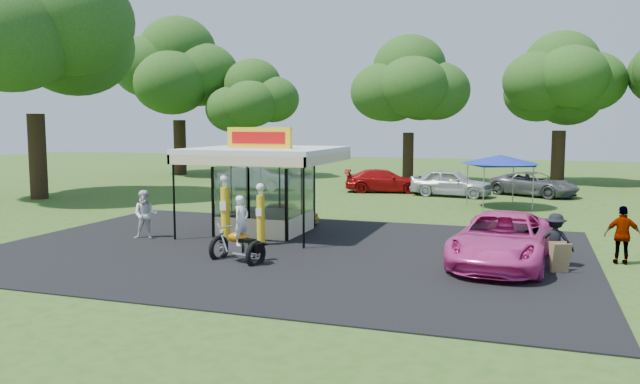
{
  "coord_description": "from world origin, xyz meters",
  "views": [
    {
      "loc": [
        7.89,
        -17.41,
        4.35
      ],
      "look_at": [
        0.62,
        4.0,
        1.83
      ],
      "focal_mm": 35.0,
      "sensor_mm": 36.0,
      "label": 1
    }
  ],
  "objects_px": {
    "bg_car_a": "(254,178)",
    "bg_car_d": "(534,184)",
    "kiosk_car": "(286,213)",
    "tent_west": "(256,153)",
    "a_frame_sign": "(560,258)",
    "pink_sedan": "(502,239)",
    "gas_pump_right": "(261,216)",
    "motorcycle": "(240,236)",
    "tent_east": "(500,160)",
    "spectator_west": "(145,215)",
    "gas_pump_left": "(225,210)",
    "bg_car_c": "(451,183)",
    "spectator_east_b": "(623,235)",
    "bg_car_b": "(384,181)",
    "spectator_east_a": "(555,241)",
    "gas_station_kiosk": "(265,188)"
  },
  "relations": [
    {
      "from": "bg_car_a",
      "to": "bg_car_d",
      "type": "height_order",
      "value": "bg_car_a"
    },
    {
      "from": "kiosk_car",
      "to": "tent_west",
      "type": "xyz_separation_m",
      "value": [
        -5.2,
        8.34,
        2.12
      ]
    },
    {
      "from": "a_frame_sign",
      "to": "pink_sedan",
      "type": "distance_m",
      "value": 1.77
    },
    {
      "from": "gas_pump_right",
      "to": "kiosk_car",
      "type": "height_order",
      "value": "gas_pump_right"
    },
    {
      "from": "motorcycle",
      "to": "pink_sedan",
      "type": "distance_m",
      "value": 8.07
    },
    {
      "from": "gas_pump_right",
      "to": "motorcycle",
      "type": "bearing_deg",
      "value": -79.56
    },
    {
      "from": "motorcycle",
      "to": "tent_east",
      "type": "bearing_deg",
      "value": 82.56
    },
    {
      "from": "spectator_west",
      "to": "gas_pump_left",
      "type": "bearing_deg",
      "value": -21.12
    },
    {
      "from": "bg_car_a",
      "to": "tent_west",
      "type": "xyz_separation_m",
      "value": [
        1.95,
        -3.87,
        1.85
      ]
    },
    {
      "from": "gas_pump_left",
      "to": "bg_car_c",
      "type": "bearing_deg",
      "value": 71.17
    },
    {
      "from": "spectator_west",
      "to": "spectator_east_b",
      "type": "distance_m",
      "value": 16.42
    },
    {
      "from": "gas_pump_right",
      "to": "bg_car_b",
      "type": "relative_size",
      "value": 0.45
    },
    {
      "from": "tent_east",
      "to": "spectator_west",
      "type": "bearing_deg",
      "value": -132.25
    },
    {
      "from": "pink_sedan",
      "to": "bg_car_d",
      "type": "height_order",
      "value": "pink_sedan"
    },
    {
      "from": "bg_car_d",
      "to": "tent_east",
      "type": "relative_size",
      "value": 1.31
    },
    {
      "from": "gas_pump_right",
      "to": "bg_car_a",
      "type": "bearing_deg",
      "value": 115.5
    },
    {
      "from": "spectator_east_a",
      "to": "bg_car_a",
      "type": "bearing_deg",
      "value": -39.96
    },
    {
      "from": "pink_sedan",
      "to": "bg_car_d",
      "type": "relative_size",
      "value": 1.13
    },
    {
      "from": "gas_station_kiosk",
      "to": "gas_pump_right",
      "type": "xyz_separation_m",
      "value": [
        0.91,
        -2.47,
        -0.71
      ]
    },
    {
      "from": "spectator_east_b",
      "to": "bg_car_a",
      "type": "height_order",
      "value": "spectator_east_b"
    },
    {
      "from": "gas_pump_left",
      "to": "motorcycle",
      "type": "relative_size",
      "value": 1.15
    },
    {
      "from": "tent_east",
      "to": "bg_car_b",
      "type": "bearing_deg",
      "value": 144.34
    },
    {
      "from": "gas_pump_right",
      "to": "spectator_east_a",
      "type": "bearing_deg",
      "value": -1.42
    },
    {
      "from": "motorcycle",
      "to": "spectator_east_b",
      "type": "relative_size",
      "value": 1.21
    },
    {
      "from": "spectator_east_a",
      "to": "tent_east",
      "type": "height_order",
      "value": "tent_east"
    },
    {
      "from": "spectator_west",
      "to": "bg_car_b",
      "type": "relative_size",
      "value": 0.37
    },
    {
      "from": "bg_car_d",
      "to": "spectator_east_b",
      "type": "bearing_deg",
      "value": -143.62
    },
    {
      "from": "motorcycle",
      "to": "tent_east",
      "type": "relative_size",
      "value": 0.56
    },
    {
      "from": "spectator_east_a",
      "to": "bg_car_d",
      "type": "height_order",
      "value": "spectator_east_a"
    },
    {
      "from": "gas_pump_left",
      "to": "bg_car_a",
      "type": "relative_size",
      "value": 0.56
    },
    {
      "from": "bg_car_d",
      "to": "tent_west",
      "type": "relative_size",
      "value": 1.25
    },
    {
      "from": "bg_car_a",
      "to": "tent_east",
      "type": "bearing_deg",
      "value": -115.07
    },
    {
      "from": "kiosk_car",
      "to": "gas_pump_right",
      "type": "bearing_deg",
      "value": -169.03
    },
    {
      "from": "spectator_east_b",
      "to": "bg_car_a",
      "type": "relative_size",
      "value": 0.4
    },
    {
      "from": "kiosk_car",
      "to": "tent_east",
      "type": "relative_size",
      "value": 0.72
    },
    {
      "from": "spectator_east_b",
      "to": "tent_east",
      "type": "bearing_deg",
      "value": -73.67
    },
    {
      "from": "bg_car_c",
      "to": "spectator_west",
      "type": "bearing_deg",
      "value": 160.97
    },
    {
      "from": "spectator_east_b",
      "to": "gas_pump_left",
      "type": "bearing_deg",
      "value": 1.1
    },
    {
      "from": "gas_station_kiosk",
      "to": "tent_west",
      "type": "bearing_deg",
      "value": 116.23
    },
    {
      "from": "pink_sedan",
      "to": "tent_east",
      "type": "xyz_separation_m",
      "value": [
        -0.78,
        13.54,
        1.67
      ]
    },
    {
      "from": "bg_car_c",
      "to": "tent_east",
      "type": "bearing_deg",
      "value": -136.93
    },
    {
      "from": "bg_car_b",
      "to": "tent_east",
      "type": "xyz_separation_m",
      "value": [
        7.2,
        -5.17,
        1.75
      ]
    },
    {
      "from": "bg_car_a",
      "to": "kiosk_car",
      "type": "bearing_deg",
      "value": -161.22
    },
    {
      "from": "kiosk_car",
      "to": "bg_car_c",
      "type": "distance_m",
      "value": 13.86
    },
    {
      "from": "bg_car_b",
      "to": "tent_east",
      "type": "bearing_deg",
      "value": -138.74
    },
    {
      "from": "bg_car_c",
      "to": "kiosk_car",
      "type": "bearing_deg",
      "value": 165.43
    },
    {
      "from": "motorcycle",
      "to": "bg_car_d",
      "type": "xyz_separation_m",
      "value": [
        8.71,
        21.89,
        -0.14
      ]
    },
    {
      "from": "spectator_east_a",
      "to": "motorcycle",
      "type": "bearing_deg",
      "value": 18.67
    },
    {
      "from": "pink_sedan",
      "to": "spectator_west",
      "type": "bearing_deg",
      "value": -175.57
    },
    {
      "from": "spectator_east_b",
      "to": "tent_west",
      "type": "distance_m",
      "value": 21.6
    }
  ]
}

